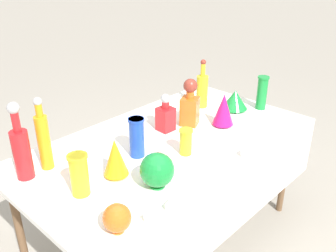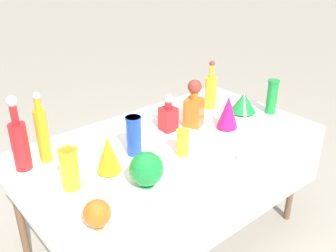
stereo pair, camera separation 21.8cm
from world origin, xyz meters
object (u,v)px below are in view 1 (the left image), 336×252
at_px(tall_bottle_2, 21,149).
at_px(square_decanter_0, 166,116).
at_px(tall_bottle_1, 44,139).
at_px(square_decanter_1, 190,104).
at_px(round_bowl_0, 117,218).
at_px(fluted_vase_1, 235,100).
at_px(round_bowl_1, 157,170).
at_px(slender_vase_0, 137,136).
at_px(slender_vase_2, 186,141).
at_px(tall_bottle_0, 202,89).
at_px(slender_vase_3, 262,92).
at_px(slender_vase_1, 79,174).
at_px(fluted_vase_0, 115,157).
at_px(fluted_vase_2, 224,109).

height_order(tall_bottle_2, square_decanter_0, tall_bottle_2).
relative_size(tall_bottle_1, square_decanter_1, 1.28).
bearing_deg(round_bowl_0, fluted_vase_1, 15.09).
height_order(square_decanter_1, round_bowl_1, square_decanter_1).
relative_size(square_decanter_1, slender_vase_0, 1.37).
xyz_separation_m(slender_vase_0, round_bowl_1, (-0.13, -0.29, -0.03)).
height_order(slender_vase_2, round_bowl_1, round_bowl_1).
xyz_separation_m(tall_bottle_2, round_bowl_0, (0.06, -0.64, -0.09)).
xyz_separation_m(tall_bottle_1, fluted_vase_1, (1.31, -0.27, -0.09)).
relative_size(tall_bottle_0, slender_vase_3, 1.46).
distance_m(slender_vase_2, slender_vase_3, 0.85).
bearing_deg(slender_vase_1, slender_vase_3, -2.97).
bearing_deg(square_decanter_0, slender_vase_2, -115.68).
distance_m(slender_vase_1, slender_vase_3, 1.47).
bearing_deg(fluted_vase_1, tall_bottle_0, 119.03).
bearing_deg(slender_vase_3, square_decanter_1, 159.90).
distance_m(square_decanter_0, slender_vase_2, 0.32).
bearing_deg(square_decanter_1, slender_vase_3, -20.10).
relative_size(tall_bottle_1, fluted_vase_1, 2.20).
bearing_deg(fluted_vase_0, tall_bottle_2, 134.96).
distance_m(tall_bottle_1, square_decanter_1, 0.93).
bearing_deg(fluted_vase_1, tall_bottle_2, 169.30).
height_order(tall_bottle_1, fluted_vase_2, tall_bottle_1).
bearing_deg(slender_vase_0, fluted_vase_0, -161.05).
relative_size(square_decanter_1, fluted_vase_0, 1.50).
height_order(tall_bottle_2, fluted_vase_1, tall_bottle_2).
relative_size(tall_bottle_1, slender_vase_1, 1.89).
height_order(square_decanter_1, fluted_vase_0, square_decanter_1).
bearing_deg(round_bowl_0, slender_vase_0, 40.09).
xyz_separation_m(square_decanter_0, slender_vase_1, (-0.76, -0.18, 0.01)).
relative_size(tall_bottle_1, round_bowl_0, 3.11).
bearing_deg(slender_vase_2, round_bowl_1, -162.15).
relative_size(tall_bottle_1, fluted_vase_2, 1.83).
xyz_separation_m(square_decanter_0, slender_vase_0, (-0.34, -0.11, 0.02)).
height_order(tall_bottle_0, fluted_vase_0, tall_bottle_0).
bearing_deg(slender_vase_0, round_bowl_0, -139.91).
bearing_deg(square_decanter_0, slender_vase_3, -19.57).
bearing_deg(square_decanter_1, slender_vase_2, -142.72).
height_order(tall_bottle_1, square_decanter_1, tall_bottle_1).
bearing_deg(tall_bottle_1, fluted_vase_2, -19.26).
relative_size(tall_bottle_2, slender_vase_0, 1.81).
relative_size(slender_vase_1, fluted_vase_0, 1.01).
height_order(fluted_vase_1, fluted_vase_2, fluted_vase_2).
relative_size(slender_vase_3, fluted_vase_2, 1.11).
xyz_separation_m(square_decanter_1, round_bowl_1, (-0.64, -0.34, -0.05)).
bearing_deg(tall_bottle_0, tall_bottle_1, 176.73).
xyz_separation_m(tall_bottle_0, fluted_vase_0, (-1.00, -0.25, -0.02)).
bearing_deg(tall_bottle_1, slender_vase_3, -15.28).
relative_size(slender_vase_1, fluted_vase_2, 0.97).
xyz_separation_m(slender_vase_0, fluted_vase_1, (0.90, -0.02, -0.04)).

